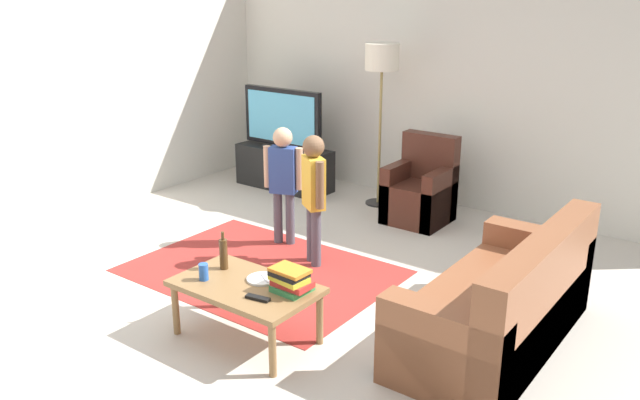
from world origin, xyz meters
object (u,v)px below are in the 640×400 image
Objects in this scene: soda_can at (204,272)px; floor_lamp at (382,66)px; armchair at (421,193)px; tv_remote at (258,298)px; tv_stand at (284,168)px; child_near_tv at (283,175)px; couch at (506,308)px; book_stack at (291,280)px; bottle at (224,253)px; coffee_table at (246,291)px; child_center at (314,188)px; tv at (282,119)px; plate at (262,279)px.

floor_lamp is at bearing 99.63° from soda_can.
armchair reaches higher than tv_remote.
child_near_tv is (1.14, -1.39, 0.44)m from tv_stand.
soda_can is (0.64, -1.65, -0.20)m from child_near_tv.
couch reaches higher than soda_can.
bottle is at bearing 179.93° from book_stack.
couch is 2.09m from soda_can.
tv_remote is (0.22, -0.12, 0.06)m from coffee_table.
child_near_tv reaches higher than tv_stand.
coffee_table is at bearing 141.28° from tv_remote.
floor_lamp is 1.77m from child_near_tv.
bottle is at bearing -84.93° from child_center.
child_near_tv is 1.13× the size of coffee_table.
armchair is at bearing 87.49° from tv_remote.
tv_stand is 1.03× the size of child_center.
child_center is at bearing 95.09° from soda_can.
child_center is (0.52, -0.21, 0.02)m from child_near_tv.
book_stack is at bearing -0.07° from bottle.
coffee_table is at bearing -54.73° from tv_stand.
floor_lamp is 1.52× the size of child_center.
tv_stand is 0.60m from tv.
plate is at bearing 3.27° from bottle.
child_center is at bearing -76.73° from floor_lamp.
child_center is 1.59m from tv_remote.
floor_lamp reaches higher than child_center.
tv_stand is 5.45× the size of plate.
tv_stand is at bearing 151.32° from couch.
armchair is 5.29× the size of tv_remote.
soda_can is (0.02, -0.22, -0.06)m from bottle.
child_center is at bearing 120.92° from book_stack.
plate is at bearing -85.24° from armchair.
couch is at bearing -12.99° from child_near_tv.
tv is 3.59m from coffee_table.
child_center is 1.31m from plate.
coffee_table is at bearing -72.81° from child_center.
armchair is 2.89m from coffee_table.
child_near_tv is at bearing 167.01° from couch.
plate is at bearing -149.26° from couch.
child_center is at bearing 107.19° from coffee_table.
child_center reaches higher than bottle.
tv reaches higher than tv_remote.
tv_stand reaches higher than coffee_table.
tv_stand is 3.58m from coffee_table.
child_near_tv is 1.57m from bottle.
armchair reaches higher than coffee_table.
child_center reaches higher than armchair.
tv_stand is 3.34m from bottle.
tv reaches higher than coffee_table.
book_stack is 0.28m from plate.
child_near_tv is at bearing 124.59° from plate.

